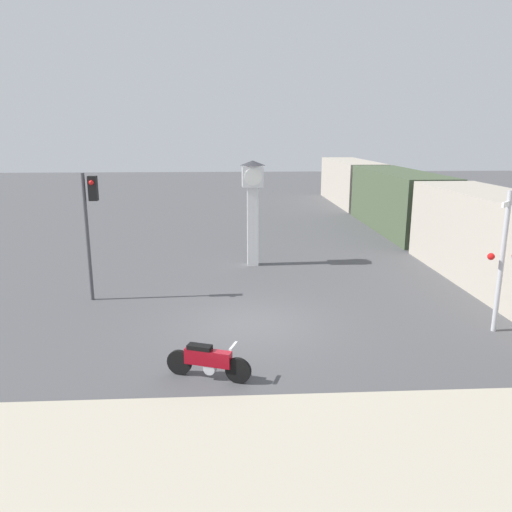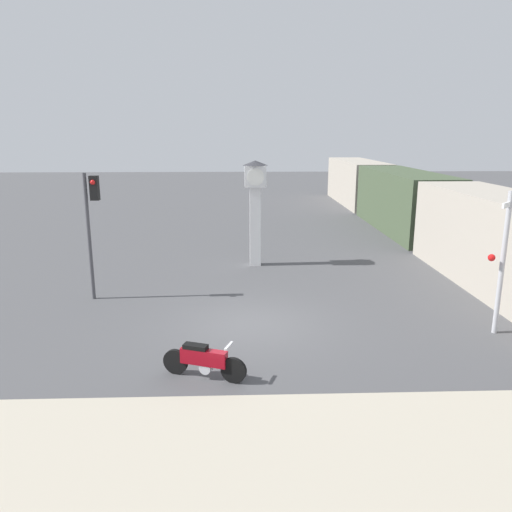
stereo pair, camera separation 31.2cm
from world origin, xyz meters
TOP-DOWN VIEW (x-y plane):
  - ground_plane at (0.00, 0.00)m, footprint 120.00×120.00m
  - sidewalk_strip at (0.00, -7.31)m, footprint 36.00×6.00m
  - motorcycle at (-1.17, -3.31)m, footprint 1.98×0.82m
  - clock_tower at (0.37, 6.91)m, footprint 1.05×1.05m
  - freight_train at (9.27, 14.64)m, footprint 2.80×33.78m
  - traffic_light at (-5.19, 2.57)m, footprint 0.50×0.35m
  - railroad_crossing_signal at (6.94, -0.90)m, footprint 0.90×0.82m

SIDE VIEW (x-z plane):
  - ground_plane at x=0.00m, z-range 0.00..0.00m
  - sidewalk_strip at x=0.00m, z-range 0.00..0.10m
  - motorcycle at x=-1.17m, z-range -0.02..0.89m
  - freight_train at x=9.27m, z-range 0.00..3.40m
  - railroad_crossing_signal at x=6.94m, z-range 0.18..4.23m
  - clock_tower at x=0.37m, z-range 0.72..5.16m
  - traffic_light at x=-5.19m, z-range 0.80..5.10m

